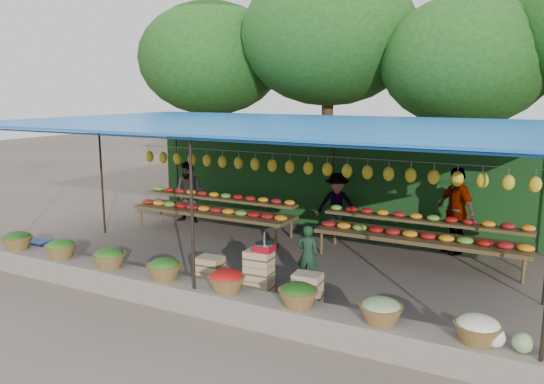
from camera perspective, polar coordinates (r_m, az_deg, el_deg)
The scene contains 16 objects.
ground at distance 10.88m, azimuth 0.79°, elevation -7.46°, with size 60.00×60.00×0.00m, color brown.
stone_curb at distance 8.60m, azimuth -7.73°, elevation -11.19°, with size 10.60×0.55×0.40m, color #6A5F54.
stall_canopy at distance 10.43m, azimuth 1.02°, elevation 6.74°, with size 10.80×6.60×2.82m.
produce_baskets at distance 8.52m, azimuth -8.34°, elevation -8.79°, with size 8.98×0.58×0.34m.
netting_backdrop at distance 13.39m, azimuth 6.94°, elevation 1.44°, with size 10.60×0.06×2.50m, color #1B4E1E.
tree_row at distance 15.91m, azimuth 12.91°, elevation 15.20°, with size 16.51×5.50×7.12m.
fruit_table_left at distance 13.07m, azimuth -6.27°, elevation -1.65°, with size 4.21×0.95×0.93m.
fruit_table_right at distance 11.14m, azimuth 15.66°, elevation -4.17°, with size 4.21×0.95×0.93m.
crate_counter at distance 9.11m, azimuth -1.58°, elevation -9.06°, with size 2.37×0.37×0.77m.
weighing_scale at distance 8.88m, azimuth -0.82°, elevation -5.92°, with size 0.32×0.32×0.34m.
vendor_seated at distance 9.50m, azimuth 3.85°, elevation -6.76°, with size 0.40×0.26×1.09m, color #183520.
customer_left at distance 14.02m, azimuth -8.87°, elevation -0.04°, with size 0.78×0.61×1.61m, color slate.
customer_mid at distance 12.69m, azimuth 7.00°, elevation -1.35°, with size 0.98×0.56×1.51m, color slate.
customer_right at distance 11.88m, azimuth 19.14°, elevation -1.86°, with size 1.09×0.45×1.85m, color slate.
blue_crate_front at distance 11.42m, azimuth -22.84°, elevation -6.71°, with size 0.46×0.33×0.28m, color navy.
blue_crate_back at distance 12.21m, azimuth -23.95°, elevation -5.55°, with size 0.55×0.40×0.33m, color navy.
Camera 1 is at (4.69, -9.21, 3.40)m, focal length 35.00 mm.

